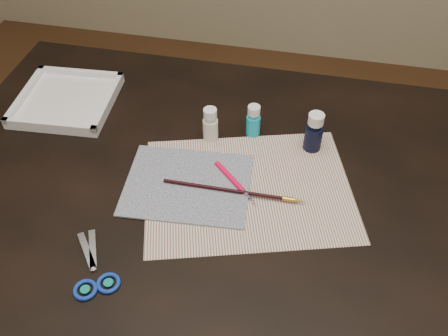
% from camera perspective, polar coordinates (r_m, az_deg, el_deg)
% --- Properties ---
extents(table, '(1.30, 0.90, 0.75)m').
position_cam_1_polar(table, '(1.35, -0.00, -12.79)').
color(table, black).
rests_on(table, ground).
extents(paper, '(0.50, 0.44, 0.00)m').
position_cam_1_polar(paper, '(1.05, 2.81, -2.39)').
color(paper, silver).
rests_on(paper, table).
extents(canvas, '(0.28, 0.23, 0.00)m').
position_cam_1_polar(canvas, '(1.05, -4.18, -1.88)').
color(canvas, '#141F40').
rests_on(canvas, paper).
extents(paint_bottle_white, '(0.04, 0.04, 0.08)m').
position_cam_1_polar(paint_bottle_white, '(1.13, -1.57, 5.02)').
color(paint_bottle_white, silver).
rests_on(paint_bottle_white, table).
extents(paint_bottle_cyan, '(0.03, 0.03, 0.08)m').
position_cam_1_polar(paint_bottle_cyan, '(1.15, 3.38, 5.44)').
color(paint_bottle_cyan, '#14A9CE').
rests_on(paint_bottle_cyan, table).
extents(paint_bottle_navy, '(0.05, 0.05, 0.10)m').
position_cam_1_polar(paint_bottle_navy, '(1.12, 10.25, 4.08)').
color(paint_bottle_navy, black).
rests_on(paint_bottle_navy, table).
extents(paintbrush, '(0.30, 0.01, 0.01)m').
position_cam_1_polar(paintbrush, '(1.03, 1.17, -2.64)').
color(paintbrush, black).
rests_on(paintbrush, canvas).
extents(craft_knife, '(0.11, 0.11, 0.01)m').
position_cam_1_polar(craft_knife, '(1.05, 1.40, -1.80)').
color(craft_knife, '#EA0844').
rests_on(craft_knife, paper).
extents(scissors, '(0.17, 0.18, 0.01)m').
position_cam_1_polar(scissors, '(0.96, -15.20, -10.53)').
color(scissors, silver).
rests_on(scissors, table).
extents(palette_tray, '(0.24, 0.24, 0.03)m').
position_cam_1_polar(palette_tray, '(1.31, -17.55, 7.48)').
color(palette_tray, white).
rests_on(palette_tray, table).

